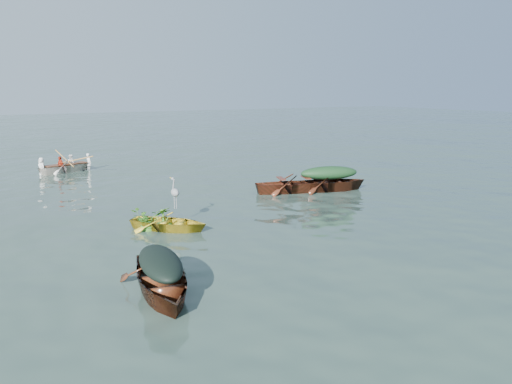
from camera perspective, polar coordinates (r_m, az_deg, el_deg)
ground at (r=15.01m, az=1.48°, el=-3.35°), size 140.00×140.00×0.00m
yellow_dinghy at (r=14.33m, az=-9.89°, el=-4.27°), size 2.82×2.87×0.73m
dark_covered_boat at (r=10.08m, az=-10.74°, el=-11.35°), size 1.94×3.91×0.94m
green_tarp_boat at (r=19.62m, az=8.29°, el=0.16°), size 4.36×2.46×0.96m
open_wooden_boat at (r=19.17m, az=4.29°, el=-0.03°), size 4.25×2.40×0.93m
rowed_boat at (r=25.35m, az=-20.84°, el=2.14°), size 3.74×2.17×0.81m
dark_tarp_cover at (r=9.84m, az=-10.89°, el=-7.76°), size 1.07×2.15×0.40m
green_tarp_cover at (r=19.49m, az=8.35°, el=2.28°), size 2.40×1.35×0.52m
thwart_benches at (r=19.07m, az=4.31°, el=1.39°), size 2.16×1.32×0.04m
heron at (r=14.63m, az=-9.22°, el=-0.57°), size 0.48×0.48×0.92m
dinghy_weeds at (r=14.44m, az=-11.89°, el=-1.49°), size 1.13×1.13×0.60m
rowers at (r=25.24m, az=-20.97°, el=3.90°), size 2.69×1.72×0.76m
oars at (r=25.28m, az=-20.91°, el=3.12°), size 1.40×2.65×0.06m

